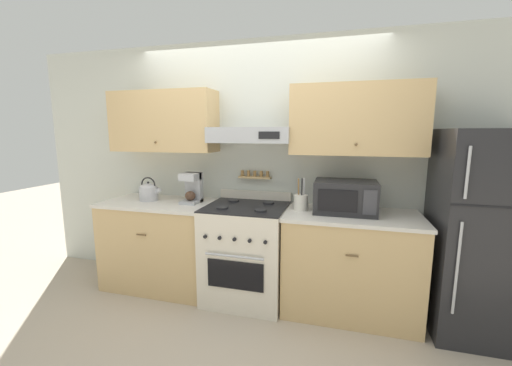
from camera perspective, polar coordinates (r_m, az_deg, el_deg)
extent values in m
plane|color=#B2A38E|center=(3.09, -3.57, -22.71)|extent=(16.00, 16.00, 0.00)
cube|color=silver|center=(3.32, 0.15, 3.01)|extent=(5.20, 0.08, 2.55)
cube|color=tan|center=(3.49, -16.42, 10.65)|extent=(1.13, 0.33, 0.62)
sphere|color=brown|center=(3.34, -17.85, 7.04)|extent=(0.02, 0.02, 0.02)
cube|color=tan|center=(2.98, 17.80, 10.88)|extent=(1.16, 0.33, 0.62)
sphere|color=brown|center=(2.80, 17.73, 6.69)|extent=(0.02, 0.02, 0.02)
cube|color=#ADAFB5|center=(3.08, -0.96, 8.72)|extent=(0.80, 0.37, 0.15)
cube|color=black|center=(2.84, 2.37, 8.67)|extent=(0.19, 0.01, 0.07)
cube|color=tan|center=(3.25, -0.22, 1.03)|extent=(0.34, 0.07, 0.02)
cylinder|color=olive|center=(3.29, -2.51, 1.81)|extent=(0.03, 0.03, 0.06)
cylinder|color=olive|center=(3.27, -1.37, 1.77)|extent=(0.03, 0.03, 0.06)
cylinder|color=olive|center=(3.25, -0.22, 1.73)|extent=(0.03, 0.03, 0.06)
cylinder|color=olive|center=(3.23, 0.94, 1.69)|extent=(0.03, 0.03, 0.06)
cylinder|color=olive|center=(3.21, 2.12, 1.64)|extent=(0.03, 0.03, 0.06)
cube|color=tan|center=(3.56, -16.80, -10.69)|extent=(1.13, 0.65, 0.89)
cube|color=silver|center=(3.44, -17.16, -3.45)|extent=(1.15, 0.67, 0.03)
cylinder|color=brown|center=(3.23, -20.15, -8.86)|extent=(0.10, 0.01, 0.01)
cube|color=tan|center=(3.06, 16.68, -14.05)|extent=(1.16, 0.65, 0.89)
cube|color=silver|center=(2.92, 17.10, -5.70)|extent=(1.18, 0.67, 0.03)
cylinder|color=brown|center=(2.67, 17.05, -12.54)|extent=(0.10, 0.01, 0.01)
cube|color=beige|center=(3.15, -1.75, -12.60)|extent=(0.76, 0.67, 0.93)
cube|color=black|center=(2.88, -3.82, -16.40)|extent=(0.52, 0.01, 0.26)
cylinder|color=#ADAFB5|center=(2.79, -4.03, -13.17)|extent=(0.53, 0.02, 0.02)
cube|color=black|center=(3.01, -1.79, -4.28)|extent=(0.76, 0.67, 0.01)
cylinder|color=#232326|center=(2.92, -6.17, -4.49)|extent=(0.11, 0.11, 0.02)
cylinder|color=#232326|center=(2.81, 0.81, -4.99)|extent=(0.11, 0.11, 0.02)
cylinder|color=#232326|center=(3.21, -4.06, -3.17)|extent=(0.11, 0.11, 0.02)
cylinder|color=#232326|center=(3.11, 2.31, -3.56)|extent=(0.11, 0.11, 0.02)
cylinder|color=black|center=(2.85, -9.24, -9.60)|extent=(0.03, 0.02, 0.03)
cylinder|color=black|center=(2.79, -6.65, -9.90)|extent=(0.03, 0.02, 0.03)
cylinder|color=black|center=(2.75, -3.95, -10.20)|extent=(0.03, 0.02, 0.03)
cylinder|color=black|center=(2.71, -1.17, -10.47)|extent=(0.03, 0.02, 0.03)
cylinder|color=black|center=(2.68, 1.70, -10.73)|extent=(0.03, 0.02, 0.03)
cube|color=beige|center=(3.30, -0.17, -2.19)|extent=(0.76, 0.04, 0.09)
cube|color=#232326|center=(3.10, 35.57, -7.56)|extent=(0.67, 0.68, 1.66)
cube|color=black|center=(2.73, 38.63, -3.52)|extent=(0.67, 0.01, 0.01)
cylinder|color=#ADAFB5|center=(2.59, 34.09, 1.58)|extent=(0.02, 0.02, 0.37)
cylinder|color=#ADAFB5|center=(2.75, 32.74, -12.99)|extent=(0.02, 0.02, 0.70)
cylinder|color=#B7B7BC|center=(3.51, -18.92, -1.85)|extent=(0.19, 0.19, 0.14)
ellipsoid|color=#B7B7BC|center=(3.50, -18.98, -0.73)|extent=(0.18, 0.18, 0.08)
sphere|color=black|center=(3.49, -19.03, 0.08)|extent=(0.02, 0.02, 0.02)
cylinder|color=#B7B7BC|center=(3.45, -17.67, -1.60)|extent=(0.12, 0.04, 0.10)
torus|color=black|center=(3.49, -19.00, -0.34)|extent=(0.17, 0.01, 0.17)
cube|color=#ADAFB5|center=(3.27, -11.67, -3.31)|extent=(0.17, 0.22, 0.03)
cube|color=#ADAFB5|center=(3.30, -11.20, -0.70)|extent=(0.17, 0.08, 0.31)
cube|color=#ADAFB5|center=(3.21, -11.90, 1.15)|extent=(0.17, 0.18, 0.07)
ellipsoid|color=#4C3323|center=(3.24, -11.87, -2.28)|extent=(0.11, 0.11, 0.10)
cube|color=#232326|center=(2.92, 15.92, -2.42)|extent=(0.54, 0.37, 0.29)
cube|color=black|center=(2.73, 14.59, -3.15)|extent=(0.32, 0.01, 0.18)
cube|color=#38383D|center=(2.74, 20.02, -3.37)|extent=(0.11, 0.01, 0.21)
cylinder|color=silver|center=(2.93, 8.14, -3.52)|extent=(0.13, 0.13, 0.14)
cylinder|color=olive|center=(2.90, 7.74, -0.69)|extent=(0.01, 0.05, 0.16)
cylinder|color=#28282B|center=(2.90, 8.34, -0.68)|extent=(0.01, 0.04, 0.16)
cylinder|color=#B2B2B7|center=(2.91, 8.74, -0.67)|extent=(0.01, 0.03, 0.16)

